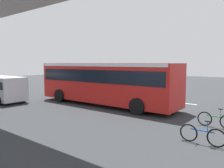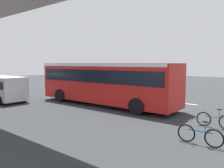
% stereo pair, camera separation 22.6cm
% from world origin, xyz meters
% --- Properties ---
extents(ground, '(80.00, 80.00, 0.00)m').
position_xyz_m(ground, '(0.00, 0.00, 0.00)').
color(ground, '#2D3033').
extents(city_bus, '(11.54, 2.85, 3.15)m').
position_xyz_m(city_bus, '(-1.45, 1.41, 1.88)').
color(city_bus, red).
rests_on(city_bus, ground).
extents(parked_van, '(4.80, 2.17, 2.05)m').
position_xyz_m(parked_van, '(6.22, 5.45, 1.18)').
color(parked_van, silver).
rests_on(parked_van, ground).
extents(bicycle_blue, '(1.77, 0.44, 0.96)m').
position_xyz_m(bicycle_blue, '(-9.76, 5.39, 0.37)').
color(bicycle_blue, black).
rests_on(bicycle_blue, ground).
extents(bicycle_green, '(1.77, 0.44, 0.96)m').
position_xyz_m(bicycle_green, '(-9.61, 2.61, 0.37)').
color(bicycle_green, black).
rests_on(bicycle_green, ground).
extents(traffic_sign, '(0.08, 0.60, 2.80)m').
position_xyz_m(traffic_sign, '(-2.12, -3.22, 1.89)').
color(traffic_sign, slate).
rests_on(traffic_sign, ground).
extents(lane_dash_leftmost, '(2.00, 0.20, 0.01)m').
position_xyz_m(lane_dash_leftmost, '(-6.00, -2.95, 0.00)').
color(lane_dash_leftmost, silver).
rests_on(lane_dash_leftmost, ground).
extents(lane_dash_left, '(2.00, 0.20, 0.01)m').
position_xyz_m(lane_dash_left, '(-2.00, -2.95, 0.00)').
color(lane_dash_left, silver).
rests_on(lane_dash_left, ground).
extents(lane_dash_centre, '(2.00, 0.20, 0.01)m').
position_xyz_m(lane_dash_centre, '(2.00, -2.95, 0.00)').
color(lane_dash_centre, silver).
rests_on(lane_dash_centre, ground).
extents(lane_dash_right, '(2.00, 0.20, 0.01)m').
position_xyz_m(lane_dash_right, '(6.00, -2.95, 0.00)').
color(lane_dash_right, silver).
rests_on(lane_dash_right, ground).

